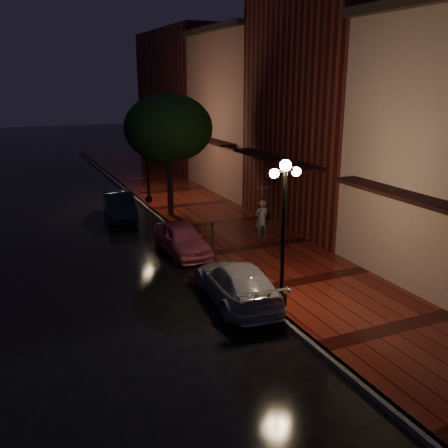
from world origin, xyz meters
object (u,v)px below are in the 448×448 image
streetlamp_far (147,157)px  pink_car (182,239)px  streetlamp_near (283,225)px  street_tree (169,130)px  navy_car (119,205)px  parking_meter (212,235)px  silver_car (237,283)px  woman_with_umbrella (262,203)px

streetlamp_far → pink_car: bearing=-97.1°
streetlamp_near → pink_car: bearing=99.9°
street_tree → navy_car: bearing=157.8°
streetlamp_near → parking_meter: size_ratio=3.14×
streetlamp_near → parking_meter: bearing=92.4°
street_tree → silver_car: street_tree is taller
street_tree → pink_car: bearing=-103.9°
street_tree → parking_meter: 7.10m
silver_car → navy_car: bearing=-78.9°
streetlamp_far → silver_car: (-0.95, -13.01, -1.98)m
streetlamp_far → navy_car: streetlamp_far is taller
navy_car → woman_with_umbrella: 7.62m
streetlamp_far → silver_car: bearing=-94.2°
woman_with_umbrella → pink_car: bearing=8.5°
streetlamp_near → silver_car: streetlamp_near is taller
streetlamp_far → parking_meter: streetlamp_far is taller
pink_car → parking_meter: parking_meter is taller
navy_car → parking_meter: parking_meter is taller
streetlamp_near → pink_car: 6.23m
streetlamp_far → woman_with_umbrella: (2.57, -8.03, -0.97)m
street_tree → pink_car: 6.45m
streetlamp_far → street_tree: (0.26, -3.01, 1.64)m
streetlamp_near → streetlamp_far: 14.00m
streetlamp_near → woman_with_umbrella: (2.57, 5.97, -0.97)m
streetlamp_far → silver_car: 13.19m
woman_with_umbrella → parking_meter: bearing=30.7°
street_tree → silver_car: (-1.21, -10.00, -3.63)m
street_tree → navy_car: 4.39m
street_tree → silver_car: bearing=-96.9°
streetlamp_near → navy_car: streetlamp_near is taller
parking_meter → woman_with_umbrella: bearing=46.2°
street_tree → parking_meter: size_ratio=4.22×
streetlamp_near → navy_car: 12.27m
silver_car → woman_with_umbrella: (3.52, 4.98, 1.01)m
streetlamp_near → pink_car: streetlamp_near is taller
navy_car → streetlamp_near: bearing=-73.2°
street_tree → pink_car: (-1.28, -5.17, -3.63)m
parking_meter → streetlamp_near: bearing=-66.0°
streetlamp_far → streetlamp_near: bearing=-90.0°
streetlamp_far → pink_car: 8.48m
streetlamp_far → navy_car: bearing=-135.0°
pink_car → silver_car: 4.82m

